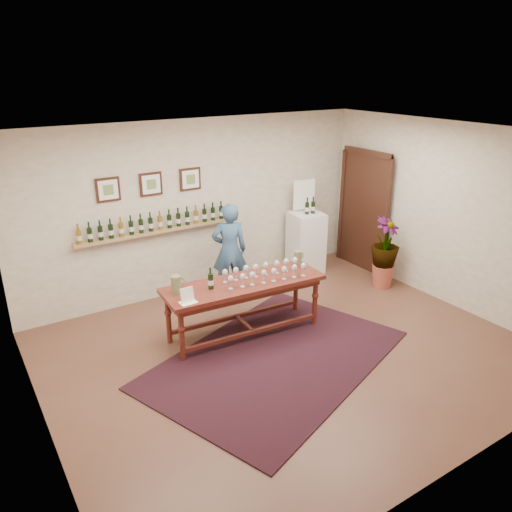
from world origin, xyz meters
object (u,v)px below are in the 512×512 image
tasting_table (244,290)px  person (229,250)px  potted_plant (385,253)px  display_pedestal (306,242)px

tasting_table → person: bearing=73.3°
tasting_table → potted_plant: bearing=6.0°
tasting_table → potted_plant: potted_plant is taller
tasting_table → display_pedestal: size_ratio=2.08×
tasting_table → person: (0.46, 1.21, 0.10)m
person → tasting_table: bearing=89.1°
potted_plant → person: 2.61m
display_pedestal → tasting_table: bearing=-147.6°
display_pedestal → potted_plant: (0.67, -1.27, 0.07)m
potted_plant → person: size_ratio=0.68×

